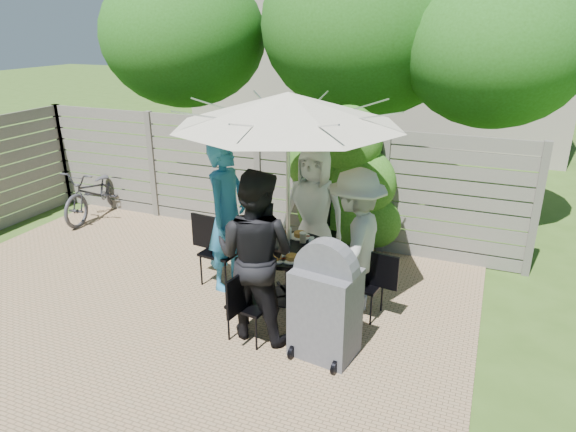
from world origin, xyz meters
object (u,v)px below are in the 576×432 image
at_px(chair_right, 364,296).
at_px(plate_right, 316,251).
at_px(person_front, 256,256).
at_px(plate_extra, 292,258).
at_px(person_back, 314,211).
at_px(glass_back, 289,233).
at_px(umbrella, 288,109).
at_px(coffee_cup, 303,238).
at_px(chair_back, 317,247).
at_px(person_left, 227,216).
at_px(chair_left, 221,264).
at_px(glass_front, 287,252).
at_px(glass_right, 312,243).
at_px(bicycle, 97,192).
at_px(plate_back, 300,235).
at_px(bbq_grill, 325,305).
at_px(plate_front, 275,257).
at_px(chair_front, 251,318).
at_px(patio_table, 288,263).
at_px(plate_left, 261,241).
at_px(syrup_jug, 285,239).
at_px(person_right, 355,245).

distance_m(chair_right, plate_right, 0.76).
height_order(person_front, chair_right, person_front).
xyz_separation_m(chair_right, plate_extra, (-0.79, -0.27, 0.46)).
distance_m(person_back, glass_back, 0.59).
distance_m(umbrella, coffee_cup, 1.61).
bearing_deg(chair_back, person_left, -33.62).
bearing_deg(umbrella, chair_left, 177.84).
bearing_deg(glass_front, plate_extra, -30.37).
relative_size(person_back, person_left, 0.91).
height_order(glass_right, bicycle, bicycle).
distance_m(chair_back, person_left, 1.44).
bearing_deg(chair_back, plate_extra, 15.11).
distance_m(person_front, plate_back, 1.21).
relative_size(chair_right, bbq_grill, 0.65).
bearing_deg(plate_right, plate_front, -137.10).
bearing_deg(chair_front, coffee_cup, 1.66).
xyz_separation_m(patio_table, plate_left, (-0.36, 0.01, 0.23)).
bearing_deg(glass_front, person_front, -102.52).
distance_m(plate_front, syrup_jug, 0.42).
relative_size(chair_front, plate_front, 3.31).
distance_m(glass_back, glass_right, 0.40).
relative_size(glass_right, coffee_cup, 1.17).
xyz_separation_m(plate_right, glass_back, (-0.46, 0.28, 0.05)).
height_order(chair_front, bicycle, bicycle).
bearing_deg(person_left, plate_extra, -106.54).
distance_m(patio_table, chair_right, 0.99).
distance_m(plate_left, plate_right, 0.72).
bearing_deg(glass_right, plate_extra, -103.23).
relative_size(chair_front, plate_left, 3.31).
relative_size(person_front, syrup_jug, 11.73).
relative_size(chair_right, plate_right, 3.21).
distance_m(person_front, glass_right, 0.99).
bearing_deg(person_front, chair_left, -40.72).
relative_size(umbrella, chair_back, 2.73).
xyz_separation_m(chair_right, bbq_grill, (-0.18, -0.89, 0.33)).
relative_size(chair_left, plate_front, 3.52).
bearing_deg(person_right, chair_right, 89.39).
relative_size(person_front, plate_back, 7.22).
distance_m(umbrella, plate_extra, 1.66).
height_order(person_back, glass_front, person_back).
xyz_separation_m(umbrella, glass_right, (0.26, 0.10, -1.58)).
height_order(patio_table, plate_extra, plate_extra).
relative_size(plate_right, glass_front, 1.86).
height_order(umbrella, person_front, umbrella).
distance_m(person_front, syrup_jug, 0.90).
distance_m(umbrella, syrup_jug, 1.57).
height_order(person_back, plate_back, person_back).
bearing_deg(plate_left, glass_front, -31.28).
height_order(chair_back, plate_left, chair_back).
bearing_deg(person_right, person_front, -45.00).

